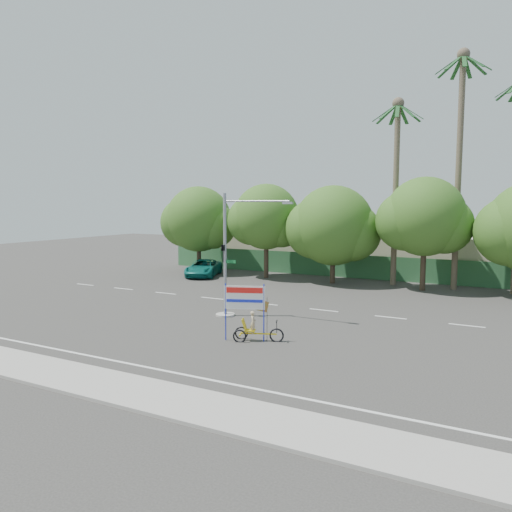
% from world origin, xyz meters
% --- Properties ---
extents(ground, '(120.00, 120.00, 0.00)m').
position_xyz_m(ground, '(0.00, 0.00, 0.00)').
color(ground, '#33302D').
rests_on(ground, ground).
extents(sidewalk_near, '(50.00, 2.40, 0.12)m').
position_xyz_m(sidewalk_near, '(0.00, -7.50, 0.06)').
color(sidewalk_near, gray).
rests_on(sidewalk_near, ground).
extents(fence, '(38.00, 0.08, 2.00)m').
position_xyz_m(fence, '(0.00, 21.50, 1.00)').
color(fence, '#336B3D').
rests_on(fence, ground).
extents(building_left, '(12.00, 8.00, 4.00)m').
position_xyz_m(building_left, '(-10.00, 26.00, 2.00)').
color(building_left, beige).
rests_on(building_left, ground).
extents(building_right, '(14.00, 8.00, 3.60)m').
position_xyz_m(building_right, '(8.00, 26.00, 1.80)').
color(building_right, beige).
rests_on(building_right, ground).
extents(tree_far_left, '(7.14, 6.00, 7.96)m').
position_xyz_m(tree_far_left, '(-14.05, 18.00, 4.76)').
color(tree_far_left, '#473828').
rests_on(tree_far_left, ground).
extents(tree_left, '(6.66, 5.60, 8.07)m').
position_xyz_m(tree_left, '(-7.05, 18.00, 5.06)').
color(tree_left, '#473828').
rests_on(tree_left, ground).
extents(tree_center, '(7.62, 6.40, 7.85)m').
position_xyz_m(tree_center, '(-1.05, 18.00, 4.47)').
color(tree_center, '#473828').
rests_on(tree_center, ground).
extents(tree_right, '(6.90, 5.80, 8.36)m').
position_xyz_m(tree_right, '(5.95, 18.00, 5.24)').
color(tree_right, '#473828').
rests_on(tree_right, ground).
extents(palm_tall, '(3.73, 3.79, 17.45)m').
position_xyz_m(palm_tall, '(8.00, 19.50, 10.46)').
color(palm_tall, '#70604C').
rests_on(palm_tall, ground).
extents(palm_short, '(3.73, 3.79, 14.45)m').
position_xyz_m(palm_short, '(3.50, 19.50, 8.86)').
color(palm_short, '#70604C').
rests_on(palm_short, ground).
extents(traffic_signal, '(4.72, 1.10, 7.00)m').
position_xyz_m(traffic_signal, '(-2.20, 3.98, 2.92)').
color(traffic_signal, gray).
rests_on(traffic_signal, ground).
extents(trike_billboard, '(2.64, 1.24, 2.75)m').
position_xyz_m(trike_billboard, '(1.31, 0.05, 1.11)').
color(trike_billboard, black).
rests_on(trike_billboard, ground).
extents(pickup_truck, '(4.06, 5.77, 1.46)m').
position_xyz_m(pickup_truck, '(-12.30, 16.23, 0.73)').
color(pickup_truck, '#0F6C63').
rests_on(pickup_truck, ground).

